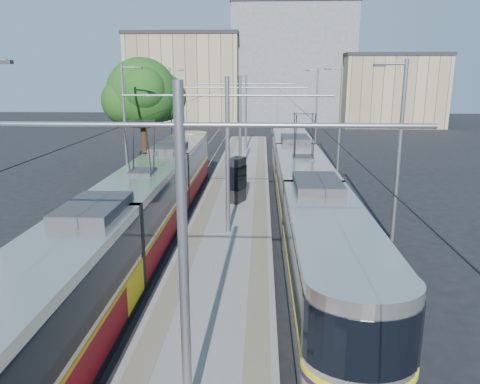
{
  "coord_description": "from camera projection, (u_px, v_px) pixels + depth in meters",
  "views": [
    {
      "loc": [
        1.5,
        -12.46,
        7.4
      ],
      "look_at": [
        0.44,
        10.42,
        1.6
      ],
      "focal_mm": 35.0,
      "sensor_mm": 36.0,
      "label": 1
    }
  ],
  "objects": [
    {
      "name": "tactile_strip_left",
      "position": [
        216.0,
        186.0,
        30.4
      ],
      "size": [
        0.7,
        50.0,
        0.01
      ],
      "primitive_type": "cube",
      "color": "gray",
      "rests_on": "platform"
    },
    {
      "name": "tram_right",
      "position": [
        302.0,
        186.0,
        23.72
      ],
      "size": [
        2.43,
        30.75,
        5.5
      ],
      "color": "black",
      "rests_on": "ground"
    },
    {
      "name": "catenary",
      "position": [
        235.0,
        126.0,
        26.55
      ],
      "size": [
        9.2,
        70.0,
        7.0
      ],
      "color": "gray",
      "rests_on": "platform"
    },
    {
      "name": "ground",
      "position": [
        209.0,
        329.0,
        13.95
      ],
      "size": [
        160.0,
        160.0,
        0.0
      ],
      "primitive_type": "plane",
      "color": "black",
      "rests_on": "ground"
    },
    {
      "name": "building_left",
      "position": [
        186.0,
        79.0,
        70.88
      ],
      "size": [
        16.32,
        12.24,
        13.21
      ],
      "color": "tan",
      "rests_on": "ground"
    },
    {
      "name": "rails",
      "position": [
        238.0,
        191.0,
        30.41
      ],
      "size": [
        8.71,
        70.0,
        0.03
      ],
      "color": "gray",
      "rests_on": "ground"
    },
    {
      "name": "building_centre",
      "position": [
        291.0,
        64.0,
        73.48
      ],
      "size": [
        18.36,
        14.28,
        17.73
      ],
      "color": "gray",
      "rests_on": "ground"
    },
    {
      "name": "shelter",
      "position": [
        237.0,
        179.0,
        26.38
      ],
      "size": [
        1.11,
        1.34,
        2.56
      ],
      "rotation": [
        0.0,
        0.0,
        -0.41
      ],
      "color": "black",
      "rests_on": "platform"
    },
    {
      "name": "building_right",
      "position": [
        389.0,
        90.0,
        67.96
      ],
      "size": [
        14.28,
        10.2,
        10.23
      ],
      "color": "tan",
      "rests_on": "ground"
    },
    {
      "name": "street_lamps",
      "position": [
        241.0,
        120.0,
        33.26
      ],
      "size": [
        15.18,
        38.22,
        8.0
      ],
      "color": "gray",
      "rests_on": "ground"
    },
    {
      "name": "tram_left",
      "position": [
        144.0,
        208.0,
        20.4
      ],
      "size": [
        2.43,
        29.72,
        5.5
      ],
      "color": "black",
      "rests_on": "ground"
    },
    {
      "name": "tactile_strip_right",
      "position": [
        260.0,
        187.0,
        30.27
      ],
      "size": [
        0.7,
        50.0,
        0.01
      ],
      "primitive_type": "cube",
      "color": "gray",
      "rests_on": "platform"
    },
    {
      "name": "platform",
      "position": [
        238.0,
        189.0,
        30.37
      ],
      "size": [
        4.0,
        50.0,
        0.3
      ],
      "primitive_type": "cube",
      "color": "gray",
      "rests_on": "ground"
    },
    {
      "name": "tree",
      "position": [
        147.0,
        94.0,
        36.1
      ],
      "size": [
        5.96,
        5.51,
        8.65
      ],
      "color": "#382314",
      "rests_on": "ground"
    }
  ]
}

